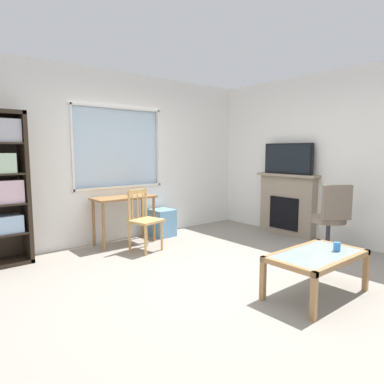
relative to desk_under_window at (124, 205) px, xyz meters
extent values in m
cube|color=gray|center=(0.12, -1.98, -0.63)|extent=(5.97, 5.65, 0.02)
cube|color=white|center=(0.12, 0.35, -0.19)|extent=(4.97, 0.12, 0.86)
cube|color=white|center=(0.12, 0.35, 1.81)|extent=(4.97, 0.12, 0.55)
cube|color=white|center=(-1.52, 0.35, 0.89)|extent=(1.68, 0.12, 1.30)
cube|color=white|center=(1.73, 0.35, 0.89)|extent=(1.76, 0.12, 1.30)
cube|color=silver|center=(0.08, 0.36, 0.89)|extent=(1.53, 0.02, 1.30)
cube|color=white|center=(0.08, 0.29, 0.25)|extent=(1.59, 0.06, 0.03)
cube|color=white|center=(0.08, 0.29, 1.52)|extent=(1.59, 0.06, 0.03)
cube|color=white|center=(-0.68, 0.29, 0.89)|extent=(0.03, 0.06, 1.30)
cube|color=white|center=(0.85, 0.29, 0.89)|extent=(0.03, 0.06, 1.30)
cube|color=white|center=(2.67, -1.98, 0.73)|extent=(0.12, 4.85, 2.71)
cube|color=#2D2319|center=(-1.39, 0.10, 0.36)|extent=(0.05, 0.38, 1.97)
cube|color=olive|center=(0.00, 0.00, 0.11)|extent=(0.97, 0.45, 0.03)
cylinder|color=olive|center=(-0.44, -0.17, -0.26)|extent=(0.04, 0.04, 0.72)
cylinder|color=olive|center=(0.44, -0.17, -0.26)|extent=(0.04, 0.04, 0.72)
cylinder|color=olive|center=(-0.44, 0.17, -0.26)|extent=(0.04, 0.04, 0.72)
cylinder|color=olive|center=(0.44, 0.17, -0.26)|extent=(0.04, 0.04, 0.72)
cube|color=tan|center=(0.05, -0.55, -0.17)|extent=(0.50, 0.48, 0.04)
cylinder|color=tan|center=(-0.08, -0.74, -0.41)|extent=(0.04, 0.04, 0.43)
cylinder|color=tan|center=(0.25, -0.67, -0.41)|extent=(0.04, 0.04, 0.43)
cylinder|color=tan|center=(-0.16, -0.43, -0.41)|extent=(0.04, 0.04, 0.43)
cylinder|color=tan|center=(0.18, -0.36, -0.41)|extent=(0.04, 0.04, 0.43)
cylinder|color=tan|center=(-0.16, -0.43, 0.05)|extent=(0.04, 0.04, 0.45)
cylinder|color=tan|center=(0.18, -0.36, 0.05)|extent=(0.04, 0.04, 0.45)
cube|color=tan|center=(0.01, -0.39, 0.25)|extent=(0.36, 0.12, 0.06)
cylinder|color=tan|center=(-0.09, -0.42, 0.02)|extent=(0.02, 0.02, 0.35)
cylinder|color=tan|center=(0.01, -0.39, 0.02)|extent=(0.02, 0.02, 0.35)
cylinder|color=tan|center=(0.11, -0.37, 0.02)|extent=(0.02, 0.02, 0.35)
cube|color=#72ADDB|center=(0.75, 0.05, -0.39)|extent=(0.35, 0.40, 0.46)
cube|color=gray|center=(2.52, -1.26, -0.11)|extent=(0.18, 1.05, 1.02)
cube|color=black|center=(2.42, -1.26, -0.24)|extent=(0.03, 0.57, 0.56)
cube|color=gray|center=(2.50, -1.26, 0.42)|extent=(0.26, 1.15, 0.04)
cube|color=black|center=(2.50, -1.26, 0.70)|extent=(0.05, 0.94, 0.53)
cube|color=black|center=(2.47, -1.26, 0.70)|extent=(0.01, 0.89, 0.48)
cylinder|color=#7A6B5B|center=(2.06, -2.28, -0.14)|extent=(0.48, 0.48, 0.09)
cube|color=#7A6B5B|center=(1.93, -2.45, 0.14)|extent=(0.37, 0.31, 0.48)
cylinder|color=#38383D|center=(2.06, -2.28, -0.38)|extent=(0.06, 0.06, 0.42)
cube|color=#38383D|center=(1.95, -2.19, -0.59)|extent=(0.24, 0.20, 0.03)
cylinder|color=#38383D|center=(1.84, -2.11, -0.60)|extent=(0.05, 0.05, 0.05)
cube|color=#38383D|center=(1.94, -2.36, -0.59)|extent=(0.25, 0.19, 0.03)
cylinder|color=#38383D|center=(1.83, -2.44, -0.60)|extent=(0.05, 0.05, 0.05)
cube|color=#38383D|center=(2.10, -2.41, -0.59)|extent=(0.11, 0.28, 0.03)
cylinder|color=#38383D|center=(2.14, -2.55, -0.60)|extent=(0.05, 0.05, 0.05)
cube|color=#38383D|center=(2.20, -2.28, -0.59)|extent=(0.28, 0.04, 0.03)
cylinder|color=#38383D|center=(2.34, -2.29, -0.60)|extent=(0.05, 0.05, 0.05)
cube|color=#38383D|center=(2.10, -2.15, -0.59)|extent=(0.13, 0.28, 0.03)
cylinder|color=#38383D|center=(2.15, -2.02, -0.60)|extent=(0.05, 0.05, 0.05)
cube|color=#8C9E99|center=(0.55, -2.98, -0.19)|extent=(0.96, 0.50, 0.02)
cube|color=#A37547|center=(0.55, -3.25, -0.21)|extent=(1.06, 0.05, 0.05)
cube|color=#A37547|center=(0.55, -2.71, -0.21)|extent=(1.06, 0.05, 0.05)
cube|color=#A37547|center=(0.04, -2.98, -0.21)|extent=(0.05, 0.60, 0.05)
cube|color=#A37547|center=(1.05, -2.98, -0.21)|extent=(0.05, 0.60, 0.05)
cube|color=#A37547|center=(0.04, -3.25, -0.43)|extent=(0.05, 0.05, 0.39)
cube|color=#A37547|center=(1.05, -3.25, -0.43)|extent=(0.05, 0.05, 0.39)
cube|color=#A37547|center=(0.04, -2.71, -0.43)|extent=(0.05, 0.05, 0.39)
cube|color=#A37547|center=(1.05, -2.71, -0.43)|extent=(0.05, 0.05, 0.39)
cylinder|color=#337FD6|center=(0.77, -3.07, -0.14)|extent=(0.07, 0.07, 0.09)
camera|label=1|loc=(-2.56, -4.74, 0.84)|focal=31.91mm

